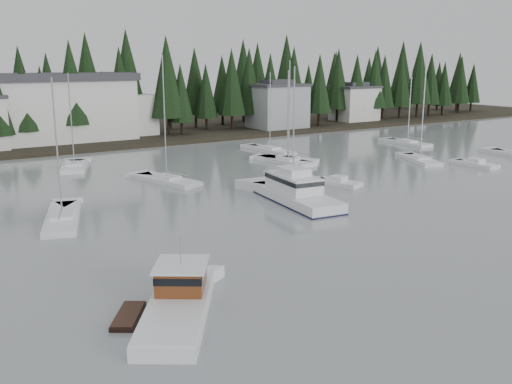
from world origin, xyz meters
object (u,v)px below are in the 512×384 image
Objects in this scene: cabin_cruiser_center at (295,194)px; sailboat_3 at (420,161)px; house_east_b at (355,102)px; house_east_a at (277,105)px; sailboat_7 at (75,168)px; sailboat_10 at (407,144)px; runabout_1 at (338,184)px; lobster_boat_brown at (176,306)px; sailboat_1 at (287,161)px; runabout_2 at (476,165)px; harbor_inn at (69,108)px; sailboat_11 at (167,181)px; sailboat_9 at (293,182)px; sailboat_13 at (289,162)px; sailboat_5 at (270,151)px; sailboat_4 at (63,220)px.

cabin_cruiser_center is 29.31m from sailboat_3.
house_east_a is at bearing -174.81° from house_east_b.
sailboat_3 is 1.19× the size of sailboat_7.
house_east_b is at bearing -24.73° from sailboat_10.
runabout_1 is at bearing -117.45° from house_east_a.
house_east_a reaches higher than runabout_1.
lobster_boat_brown is 48.76m from sailboat_1.
sailboat_3 is 45.73m from sailboat_7.
sailboat_3 reaches higher than runabout_2.
house_east_b reaches higher than runabout_2.
sailboat_11 is at bearing -89.52° from harbor_inn.
sailboat_9 is (18.18, -22.09, 0.01)m from sailboat_7.
cabin_cruiser_center is 0.89× the size of sailboat_13.
sailboat_7 reaches higher than lobster_boat_brown.
sailboat_1 is 2.19× the size of runabout_2.
sailboat_5 is at bearing 78.04° from sailboat_10.
house_east_a is at bearing -6.36° from harbor_inn.
sailboat_4 is at bearing 109.08° from sailboat_11.
sailboat_1 reaches higher than sailboat_5.
sailboat_10 is at bearing -79.18° from sailboat_7.
sailboat_10 is at bearing -98.18° from sailboat_11.
sailboat_4 is (-52.74, -43.09, -4.84)m from house_east_a.
cabin_cruiser_center is 2.14× the size of runabout_2.
house_east_b is 0.32× the size of harbor_inn.
sailboat_13 is at bearing -51.91° from sailboat_4.
sailboat_5 is at bearing -41.37° from sailboat_4.
sailboat_11 is at bearing -149.74° from house_east_b.
sailboat_10 is at bearing -76.40° from house_east_a.
cabin_cruiser_center is at bearing -136.80° from house_east_b.
house_east_b is 100.49m from lobster_boat_brown.
house_east_b is 0.75× the size of sailboat_4.
runabout_1 is (15.57, -49.37, -5.64)m from harbor_inn.
runabout_1 is at bearing -72.50° from harbor_inn.
house_east_b is 52.17m from sailboat_1.
sailboat_9 is at bearing -139.46° from sailboat_11.
cabin_cruiser_center is 0.98× the size of sailboat_4.
sailboat_7 is at bearing 53.28° from sailboat_9.
house_east_b is 61.02m from harbor_inn.
sailboat_1 is 27.90m from sailboat_7.
house_east_b reaches higher than runabout_1.
harbor_inn is at bearing 57.70° from sailboat_10.
sailboat_4 is 1.04× the size of sailboat_10.
sailboat_7 reaches higher than cabin_cruiser_center.
sailboat_3 is at bearing -150.67° from sailboat_1.
sailboat_13 is (25.13, -11.77, 0.02)m from sailboat_7.
lobster_boat_brown is at bearing 141.97° from sailboat_3.
sailboat_5 is (15.51, 27.15, -0.71)m from cabin_cruiser_center.
sailboat_9 is at bearing -13.18° from lobster_boat_brown.
sailboat_3 is 7.18m from runabout_2.
sailboat_3 is 1.02× the size of sailboat_11.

